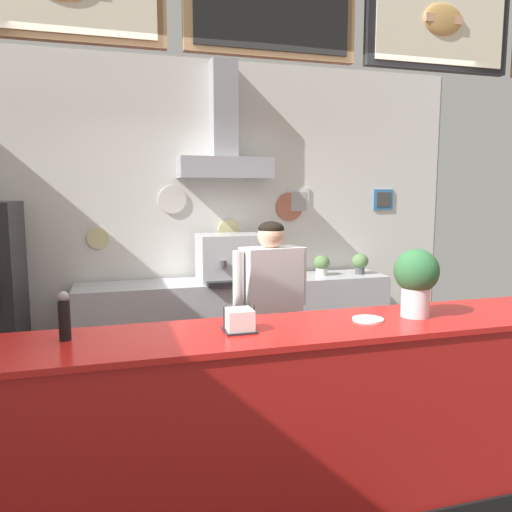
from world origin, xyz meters
TOP-DOWN VIEW (x-y plane):
  - ground_plane at (0.00, 0.00)m, footprint 6.62×6.62m
  - back_wall_assembly at (0.01, 2.26)m, footprint 5.52×2.52m
  - service_counter at (0.00, -0.24)m, footprint 4.05×0.59m
  - back_prep_counter at (0.31, 2.04)m, footprint 3.03×0.54m
  - shop_worker at (0.25, 0.81)m, footprint 0.57×0.28m
  - espresso_machine at (0.23, 2.01)m, footprint 0.60×0.52m
  - potted_sage at (0.73, 2.00)m, footprint 0.20×0.20m
  - potted_oregano at (1.61, 2.00)m, footprint 0.17×0.17m
  - potted_rosemary at (1.19, 2.03)m, footprint 0.16×0.16m
  - napkin_holder at (-0.25, -0.24)m, footprint 0.16×0.15m
  - condiment_plate at (0.46, -0.23)m, footprint 0.17×0.17m
  - basil_vase at (0.75, -0.23)m, footprint 0.24×0.24m
  - pepper_grinder at (-1.07, -0.15)m, footprint 0.05×0.05m

SIDE VIEW (x-z plane):
  - ground_plane at x=0.00m, z-range 0.00..0.00m
  - back_prep_counter at x=0.31m, z-range -0.01..0.89m
  - service_counter at x=0.00m, z-range 0.00..1.05m
  - shop_worker at x=0.25m, z-range 0.06..1.59m
  - potted_rosemary at x=1.19m, z-range 0.90..1.11m
  - potted_oregano at x=1.61m, z-range 0.91..1.12m
  - potted_sage at x=0.73m, z-range 0.91..1.15m
  - condiment_plate at x=0.46m, z-range 1.05..1.07m
  - napkin_holder at x=-0.25m, z-range 1.04..1.17m
  - espresso_machine at x=0.23m, z-range 0.89..1.33m
  - pepper_grinder at x=-1.07m, z-range 1.05..1.28m
  - basil_vase at x=0.75m, z-range 1.07..1.45m
  - back_wall_assembly at x=0.01m, z-range 0.11..3.14m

